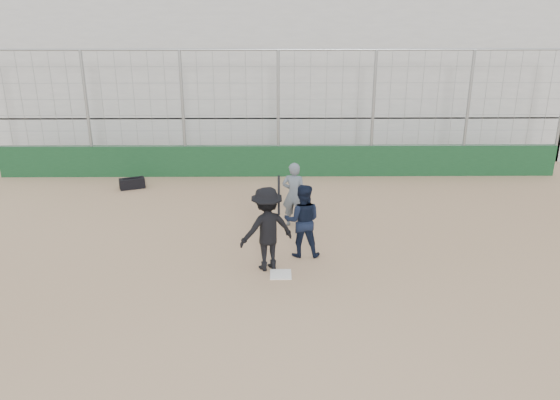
{
  "coord_description": "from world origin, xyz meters",
  "views": [
    {
      "loc": [
        -0.12,
        -10.12,
        5.28
      ],
      "look_at": [
        0.0,
        1.4,
        1.15
      ],
      "focal_mm": 35.0,
      "sensor_mm": 36.0,
      "label": 1
    }
  ],
  "objects_px": {
    "batter_at_plate": "(267,229)",
    "equipment_bag": "(132,183)",
    "catcher_crouched": "(302,233)",
    "umpire": "(294,198)"
  },
  "relations": [
    {
      "from": "batter_at_plate",
      "to": "equipment_bag",
      "type": "relative_size",
      "value": 2.41
    },
    {
      "from": "batter_at_plate",
      "to": "catcher_crouched",
      "type": "bearing_deg",
      "value": 37.19
    },
    {
      "from": "batter_at_plate",
      "to": "equipment_bag",
      "type": "bearing_deg",
      "value": 127.78
    },
    {
      "from": "umpire",
      "to": "equipment_bag",
      "type": "distance_m",
      "value": 5.72
    },
    {
      "from": "batter_at_plate",
      "to": "catcher_crouched",
      "type": "xyz_separation_m",
      "value": [
        0.77,
        0.58,
        -0.34
      ]
    },
    {
      "from": "batter_at_plate",
      "to": "umpire",
      "type": "distance_m",
      "value": 2.46
    },
    {
      "from": "batter_at_plate",
      "to": "umpire",
      "type": "relative_size",
      "value": 1.31
    },
    {
      "from": "umpire",
      "to": "batter_at_plate",
      "type": "bearing_deg",
      "value": 89.36
    },
    {
      "from": "catcher_crouched",
      "to": "umpire",
      "type": "relative_size",
      "value": 0.76
    },
    {
      "from": "batter_at_plate",
      "to": "catcher_crouched",
      "type": "relative_size",
      "value": 1.72
    }
  ]
}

